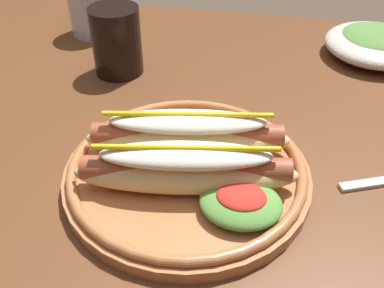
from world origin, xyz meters
The scene contains 5 objects.
dining_table centered at (0.00, 0.00, 0.64)m, with size 1.42×0.83×0.74m.
hot_dog_plate centered at (0.08, -0.11, 0.77)m, with size 0.28×0.28×0.08m.
soda_cup centered at (-0.08, 0.13, 0.79)m, with size 0.08×0.08×0.11m, color black.
water_cup centered at (-0.17, 0.26, 0.79)m, with size 0.09×0.09×0.10m, color silver.
side_bowl centered at (0.33, 0.26, 0.76)m, with size 0.17×0.17×0.05m.
Camera 1 is at (0.15, -0.47, 1.09)m, focal length 40.67 mm.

